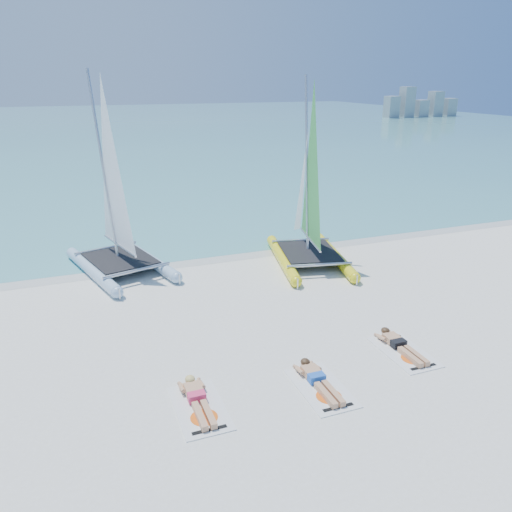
% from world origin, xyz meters
% --- Properties ---
extents(ground, '(140.00, 140.00, 0.00)m').
position_xyz_m(ground, '(0.00, 0.00, 0.00)').
color(ground, white).
rests_on(ground, ground).
extents(sea, '(140.00, 115.00, 0.01)m').
position_xyz_m(sea, '(0.00, 63.00, 0.01)').
color(sea, '#70BBB6').
rests_on(sea, ground).
extents(wet_sand_strip, '(140.00, 1.40, 0.01)m').
position_xyz_m(wet_sand_strip, '(0.00, 5.50, 0.00)').
color(wet_sand_strip, silver).
rests_on(wet_sand_strip, ground).
extents(distant_skyline, '(14.00, 2.00, 5.00)m').
position_xyz_m(distant_skyline, '(53.71, 62.00, 1.94)').
color(distant_skyline, '#8E979D').
rests_on(distant_skyline, ground).
extents(catamaran_blue, '(3.71, 5.58, 6.98)m').
position_xyz_m(catamaran_blue, '(-3.03, 5.49, 2.08)').
color(catamaran_blue, '#BDDEF9').
rests_on(catamaran_blue, ground).
extents(catamaran_yellow, '(3.36, 5.47, 6.78)m').
position_xyz_m(catamaran_yellow, '(3.70, 4.21, 2.14)').
color(catamaran_yellow, yellow).
rests_on(catamaran_yellow, ground).
extents(towel_a, '(1.00, 1.85, 0.02)m').
position_xyz_m(towel_a, '(-2.40, -3.29, 0.01)').
color(towel_a, white).
rests_on(towel_a, ground).
extents(sunbather_a, '(0.37, 1.73, 0.26)m').
position_xyz_m(sunbather_a, '(-2.40, -3.09, 0.12)').
color(sunbather_a, tan).
rests_on(sunbather_a, towel_a).
extents(towel_b, '(1.00, 1.85, 0.02)m').
position_xyz_m(towel_b, '(0.28, -3.55, 0.01)').
color(towel_b, white).
rests_on(towel_b, ground).
extents(sunbather_b, '(0.37, 1.73, 0.26)m').
position_xyz_m(sunbather_b, '(0.28, -3.36, 0.12)').
color(sunbather_b, tan).
rests_on(sunbather_b, towel_b).
extents(towel_c, '(1.00, 1.85, 0.02)m').
position_xyz_m(towel_c, '(2.92, -2.91, 0.01)').
color(towel_c, white).
rests_on(towel_c, ground).
extents(sunbather_c, '(0.37, 1.73, 0.26)m').
position_xyz_m(sunbather_c, '(2.92, -2.72, 0.12)').
color(sunbather_c, tan).
rests_on(sunbather_c, towel_c).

